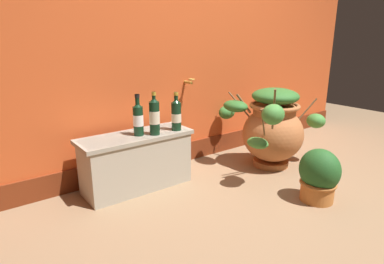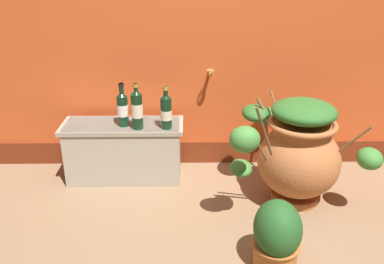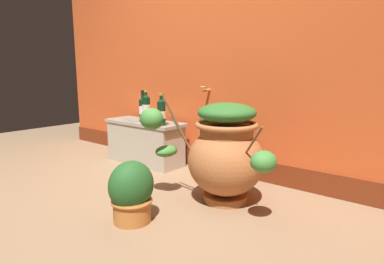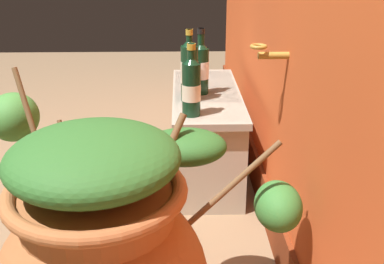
% 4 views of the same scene
% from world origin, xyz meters
% --- Properties ---
extents(ground_plane, '(7.00, 7.00, 0.00)m').
position_xyz_m(ground_plane, '(0.00, 0.00, 0.00)').
color(ground_plane, '#896B4C').
extents(terracotta_urn, '(0.93, 0.90, 0.75)m').
position_xyz_m(terracotta_urn, '(0.46, 0.55, 0.36)').
color(terracotta_urn, '#B26638').
rests_on(terracotta_urn, ground_plane).
extents(stone_ledge, '(0.84, 0.31, 0.42)m').
position_xyz_m(stone_ledge, '(-0.69, 0.87, 0.22)').
color(stone_ledge, '#B2A893').
rests_on(stone_ledge, ground_plane).
extents(wine_bottle_left, '(0.08, 0.08, 0.29)m').
position_xyz_m(wine_bottle_left, '(-0.38, 0.79, 0.55)').
color(wine_bottle_left, black).
rests_on(wine_bottle_left, stone_ledge).
extents(wine_bottle_middle, '(0.07, 0.07, 0.30)m').
position_xyz_m(wine_bottle_middle, '(-0.68, 0.84, 0.55)').
color(wine_bottle_middle, black).
rests_on(wine_bottle_middle, stone_ledge).
extents(wine_bottle_right, '(0.08, 0.08, 0.31)m').
position_xyz_m(wine_bottle_right, '(-0.57, 0.79, 0.56)').
color(wine_bottle_right, black).
rests_on(wine_bottle_right, stone_ledge).
extents(potted_shrub, '(0.25, 0.29, 0.38)m').
position_xyz_m(potted_shrub, '(0.21, -0.08, 0.19)').
color(potted_shrub, '#C17033').
rests_on(potted_shrub, ground_plane).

